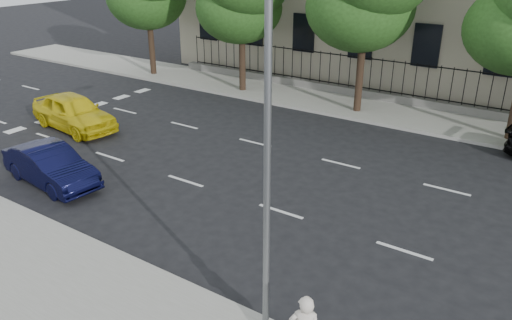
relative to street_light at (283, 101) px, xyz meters
The scene contains 8 objects.
ground 5.99m from the street_light, 144.73° to the left, with size 120.00×120.00×0.00m, color black.
far_sidewalk 16.75m from the street_light, 99.01° to the left, with size 60.00×4.00×0.15m, color gray.
lane_markings 8.67m from the street_light, 110.98° to the left, with size 49.60×4.62×0.01m, color silver, non-canonical shape.
crosswalk 18.42m from the street_light, 158.90° to the left, with size 0.50×12.10×0.01m, color silver, non-canonical shape.
iron_fence 18.21m from the street_light, 98.14° to the left, with size 30.00×0.50×2.20m.
street_light is the anchor object (origin of this frame).
yellow_taxi 16.03m from the street_light, 158.45° to the left, with size 1.92×4.77×1.62m, color yellow.
navy_sedan 11.31m from the street_light, behind, with size 1.46×4.18×1.38m, color black.
Camera 1 is at (7.05, -9.50, 7.84)m, focal length 35.00 mm.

